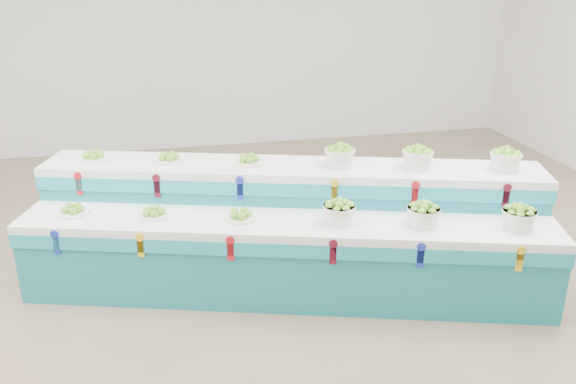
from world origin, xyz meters
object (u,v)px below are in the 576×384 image
at_px(basket_upper_right, 506,159).
at_px(plate_upper_mid, 169,157).
at_px(display_stand, 288,230).
at_px(basket_lower_left, 339,212).

bearing_deg(basket_upper_right, plate_upper_mid, 162.67).
height_order(plate_upper_mid, basket_upper_right, basket_upper_right).
xyz_separation_m(plate_upper_mid, basket_upper_right, (2.84, -0.89, 0.05)).
bearing_deg(display_stand, plate_upper_mid, 165.85).
xyz_separation_m(basket_lower_left, plate_upper_mid, (-1.31, 0.99, 0.25)).
bearing_deg(plate_upper_mid, basket_lower_left, -37.18).
bearing_deg(display_stand, basket_upper_right, 8.48).
xyz_separation_m(display_stand, basket_upper_right, (1.87, -0.29, 0.61)).
distance_m(display_stand, basket_lower_left, 0.61).
height_order(display_stand, basket_upper_right, basket_upper_right).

